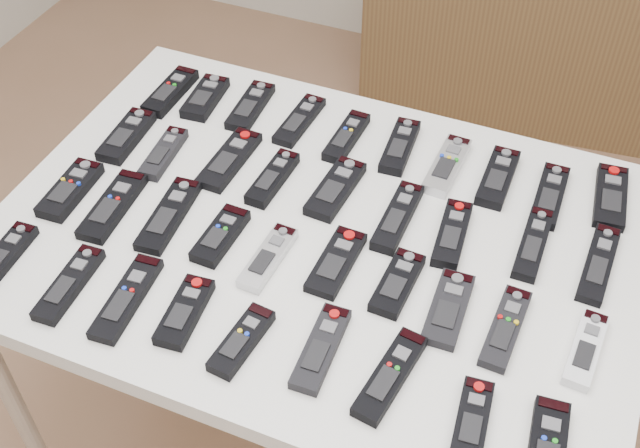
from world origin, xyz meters
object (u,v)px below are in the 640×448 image
at_px(remote_15, 397,217).
at_px(remote_22, 221,236).
at_px(sideboard, 623,17).
at_px(remote_28, 586,349).
at_px(remote_0, 170,92).
at_px(remote_35, 390,376).
at_px(remote_4, 346,137).
at_px(remote_12, 230,159).
at_px(remote_25, 397,283).
at_px(table, 320,251).
at_px(remote_14, 336,189).
at_px(remote_30, 69,284).
at_px(remote_10, 127,136).
at_px(remote_27, 505,328).
at_px(remote_11, 164,153).
at_px(remote_33, 242,341).
at_px(remote_21, 169,215).
at_px(remote_16, 452,234).
at_px(remote_24, 336,262).
at_px(remote_20, 113,206).
at_px(remote_9, 611,197).
at_px(remote_7, 498,177).
at_px(remote_6, 447,166).
at_px(remote_26, 448,309).
at_px(remote_31, 127,298).
at_px(remote_36, 472,421).
at_px(remote_23, 268,258).
at_px(remote_8, 550,196).
at_px(remote_1, 205,98).
at_px(remote_2, 250,106).
at_px(remote_18, 599,264).
at_px(remote_34, 321,348).
at_px(remote_13, 273,178).
at_px(remote_3, 299,120).
at_px(remote_17, 533,244).
at_px(remote_5, 400,146).
at_px(remote_29, 4,256).

bearing_deg(remote_15, remote_22, -148.59).
distance_m(sideboard, remote_28, 1.78).
xyz_separation_m(remote_0, remote_35, (0.72, -0.54, 0.00)).
distance_m(remote_4, remote_12, 0.26).
xyz_separation_m(sideboard, remote_25, (-0.26, -1.73, 0.35)).
height_order(table, remote_14, remote_14).
bearing_deg(remote_30, remote_10, 104.98).
bearing_deg(remote_27, remote_11, 169.55).
bearing_deg(remote_33, remote_21, 146.83).
bearing_deg(remote_16, remote_24, -144.93).
distance_m(sideboard, remote_20, 1.98).
distance_m(remote_9, remote_27, 0.42).
bearing_deg(remote_35, remote_7, 93.17).
xyz_separation_m(remote_30, remote_35, (0.60, 0.04, 0.00)).
xyz_separation_m(remote_6, remote_26, (0.11, -0.37, -0.00)).
bearing_deg(remote_31, remote_36, -4.92).
bearing_deg(remote_23, remote_21, 175.77).
height_order(remote_0, remote_14, remote_0).
height_order(remote_8, remote_20, same).
xyz_separation_m(remote_1, remote_21, (0.12, -0.37, -0.00)).
relative_size(remote_15, remote_28, 1.17).
xyz_separation_m(table, remote_2, (-0.29, 0.30, 0.07)).
xyz_separation_m(remote_8, remote_18, (0.12, -0.15, -0.00)).
bearing_deg(remote_20, remote_27, -3.98).
bearing_deg(remote_4, remote_23, -89.12).
bearing_deg(remote_25, remote_34, -109.11).
relative_size(remote_18, remote_26, 1.19).
height_order(remote_2, remote_13, remote_13).
xyz_separation_m(remote_22, remote_34, (0.28, -0.17, -0.00)).
bearing_deg(remote_3, remote_27, -32.40).
bearing_deg(sideboard, remote_12, -120.32).
bearing_deg(remote_8, remote_9, 20.13).
distance_m(remote_17, remote_25, 0.28).
height_order(remote_5, remote_29, remote_5).
bearing_deg(remote_25, remote_5, 110.26).
bearing_deg(remote_36, remote_27, 82.77).
relative_size(remote_9, remote_10, 1.05).
distance_m(remote_33, remote_36, 0.40).
height_order(remote_7, remote_16, same).
height_order(sideboard, remote_28, sideboard).
distance_m(remote_9, remote_12, 0.78).
xyz_separation_m(sideboard, remote_9, (0.06, -1.35, 0.35)).
bearing_deg(remote_28, remote_22, -176.44).
distance_m(remote_1, remote_3, 0.23).
height_order(remote_15, remote_27, remote_15).
bearing_deg(remote_36, remote_35, 162.83).
xyz_separation_m(remote_30, remote_36, (0.75, 0.01, -0.00)).
distance_m(remote_10, remote_21, 0.27).
bearing_deg(sideboard, remote_25, -104.49).
bearing_deg(remote_29, remote_21, 39.46).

